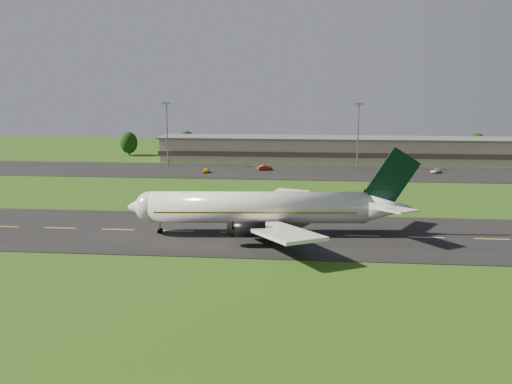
# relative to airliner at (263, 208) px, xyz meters

# --- Properties ---
(ground) EXTENTS (360.00, 360.00, 0.00)m
(ground) POSITION_rel_airliner_xyz_m (17.46, -0.07, -4.66)
(ground) COLOR #1E4511
(ground) RESTS_ON ground
(taxiway) EXTENTS (220.00, 30.00, 0.10)m
(taxiway) POSITION_rel_airliner_xyz_m (17.46, -0.07, -4.61)
(taxiway) COLOR black
(taxiway) RESTS_ON ground
(apron) EXTENTS (260.00, 30.00, 0.10)m
(apron) POSITION_rel_airliner_xyz_m (17.46, 71.93, -4.61)
(apron) COLOR black
(apron) RESTS_ON ground
(airliner) EXTENTS (51.28, 42.03, 15.57)m
(airliner) POSITION_rel_airliner_xyz_m (0.00, 0.00, 0.00)
(airliner) COLOR white
(airliner) RESTS_ON ground
(terminal) EXTENTS (145.00, 16.00, 8.40)m
(terminal) POSITION_rel_airliner_xyz_m (23.86, 96.11, -0.67)
(terminal) COLOR tan
(terminal) RESTS_ON ground
(light_mast_west) EXTENTS (2.40, 1.20, 20.35)m
(light_mast_west) POSITION_rel_airliner_xyz_m (-37.54, 79.93, 8.08)
(light_mast_west) COLOR gray
(light_mast_west) RESTS_ON ground
(light_mast_centre) EXTENTS (2.40, 1.20, 20.35)m
(light_mast_centre) POSITION_rel_airliner_xyz_m (22.46, 79.93, 8.08)
(light_mast_centre) COLOR gray
(light_mast_centre) RESTS_ON ground
(tree_line) EXTENTS (197.93, 8.41, 10.25)m
(tree_line) POSITION_rel_airliner_xyz_m (59.18, 105.60, 0.46)
(tree_line) COLOR black
(tree_line) RESTS_ON ground
(service_vehicle_a) EXTENTS (1.70, 3.94, 1.32)m
(service_vehicle_a) POSITION_rel_airliner_xyz_m (-22.92, 67.82, -3.90)
(service_vehicle_a) COLOR gold
(service_vehicle_a) RESTS_ON apron
(service_vehicle_b) EXTENTS (4.82, 3.18, 1.50)m
(service_vehicle_b) POSITION_rel_airliner_xyz_m (-5.83, 74.16, -3.81)
(service_vehicle_b) COLOR #A7240B
(service_vehicle_b) RESTS_ON apron
(service_vehicle_c) EXTENTS (4.06, 4.64, 1.19)m
(service_vehicle_c) POSITION_rel_airliner_xyz_m (45.15, 73.90, -3.97)
(service_vehicle_c) COLOR silver
(service_vehicle_c) RESTS_ON apron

